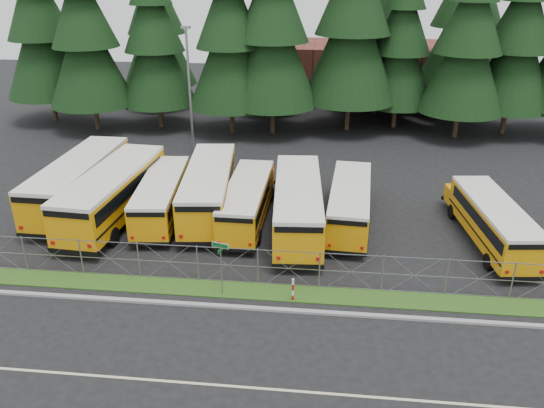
{
  "coord_description": "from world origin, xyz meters",
  "views": [
    {
      "loc": [
        2.01,
        -23.02,
        14.59
      ],
      "look_at": [
        -0.83,
        4.0,
        2.1
      ],
      "focal_mm": 35.0,
      "sensor_mm": 36.0,
      "label": 1
    }
  ],
  "objects": [
    {
      "name": "conifer_4",
      "position": [
        -2.93,
        24.45,
        9.09
      ],
      "size": [
        8.22,
        8.22,
        18.19
      ],
      "primitive_type": null,
      "color": "black",
      "rests_on": "ground"
    },
    {
      "name": "conifer_2",
      "position": [
        -13.78,
        25.24,
        7.87
      ],
      "size": [
        7.12,
        7.12,
        15.74
      ],
      "primitive_type": null,
      "color": "black",
      "rests_on": "ground"
    },
    {
      "name": "bus_3",
      "position": [
        -5.09,
        7.01,
        1.52
      ],
      "size": [
        3.92,
        11.83,
        3.04
      ],
      "primitive_type": null,
      "rotation": [
        0.0,
        0.0,
        0.1
      ],
      "color": "orange",
      "rests_on": "ground"
    },
    {
      "name": "road_lane_line",
      "position": [
        0.0,
        -8.0,
        0.01
      ],
      "size": [
        50.0,
        0.12,
        0.01
      ],
      "primitive_type": "cube",
      "color": "beige",
      "rests_on": "ground"
    },
    {
      "name": "conifer_5",
      "position": [
        3.97,
        26.16,
        9.62
      ],
      "size": [
        8.7,
        8.7,
        19.24
      ],
      "primitive_type": null,
      "color": "black",
      "rests_on": "ground"
    },
    {
      "name": "ground",
      "position": [
        0.0,
        0.0,
        0.0
      ],
      "size": [
        120.0,
        120.0,
        0.0
      ],
      "primitive_type": "plane",
      "color": "black",
      "rests_on": "ground"
    },
    {
      "name": "conifer_0",
      "position": [
        -24.99,
        26.29,
        8.71
      ],
      "size": [
        7.88,
        7.88,
        17.42
      ],
      "primitive_type": null,
      "color": "black",
      "rests_on": "ground"
    },
    {
      "name": "curb",
      "position": [
        0.0,
        -3.1,
        0.06
      ],
      "size": [
        50.0,
        0.25,
        0.12
      ],
      "primitive_type": "cube",
      "color": "gray",
      "rests_on": "ground"
    },
    {
      "name": "conifer_7",
      "position": [
        13.68,
        24.85,
        8.21
      ],
      "size": [
        7.42,
        7.42,
        16.42
      ],
      "primitive_type": null,
      "color": "black",
      "rests_on": "ground"
    },
    {
      "name": "street_sign",
      "position": [
        -2.59,
        -2.05,
        2.03
      ],
      "size": [
        0.82,
        0.54,
        2.81
      ],
      "color": "gray",
      "rests_on": "ground"
    },
    {
      "name": "conifer_1",
      "position": [
        -19.54,
        23.69,
        8.44
      ],
      "size": [
        7.63,
        7.63,
        16.88
      ],
      "primitive_type": null,
      "color": "black",
      "rests_on": "ground"
    },
    {
      "name": "conifer_13",
      "position": [
        15.08,
        32.55,
        9.72
      ],
      "size": [
        8.79,
        8.79,
        19.45
      ],
      "primitive_type": null,
      "color": "black",
      "rests_on": "ground"
    },
    {
      "name": "grass_verge",
      "position": [
        0.0,
        -1.7,
        0.03
      ],
      "size": [
        50.0,
        1.4,
        0.06
      ],
      "primitive_type": "cube",
      "color": "#1F4112",
      "rests_on": "ground"
    },
    {
      "name": "conifer_3",
      "position": [
        -6.69,
        24.24,
        8.48
      ],
      "size": [
        7.67,
        7.67,
        16.96
      ],
      "primitive_type": null,
      "color": "black",
      "rests_on": "ground"
    },
    {
      "name": "light_standard",
      "position": [
        -8.8,
        17.74,
        5.5
      ],
      "size": [
        0.7,
        0.35,
        10.14
      ],
      "color": "gray",
      "rests_on": "ground"
    },
    {
      "name": "bus_5",
      "position": [
        0.56,
        5.24,
        1.52
      ],
      "size": [
        3.49,
        11.71,
        3.03
      ],
      "primitive_type": null,
      "rotation": [
        0.0,
        0.0,
        0.07
      ],
      "color": "orange",
      "rests_on": "ground"
    },
    {
      "name": "brick_building",
      "position": [
        6.0,
        40.0,
        3.0
      ],
      "size": [
        22.0,
        10.0,
        6.0
      ],
      "primitive_type": "cube",
      "color": "brown",
      "rests_on": "ground"
    },
    {
      "name": "conifer_10",
      "position": [
        -15.93,
        32.87,
        8.56
      ],
      "size": [
        7.74,
        7.74,
        17.11
      ],
      "primitive_type": null,
      "color": "black",
      "rests_on": "ground"
    },
    {
      "name": "chainlink_fence",
      "position": [
        0.0,
        -1.0,
        1.0
      ],
      "size": [
        44.0,
        0.1,
        2.0
      ],
      "primitive_type": null,
      "color": "gray",
      "rests_on": "ground"
    },
    {
      "name": "bus_1",
      "position": [
        -10.6,
        5.63,
        1.6
      ],
      "size": [
        3.74,
        12.35,
        3.19
      ],
      "primitive_type": null,
      "rotation": [
        0.0,
        0.0,
        -0.07
      ],
      "color": "orange",
      "rests_on": "ground"
    },
    {
      "name": "conifer_8",
      "position": [
        18.26,
        26.41,
        8.2
      ],
      "size": [
        7.41,
        7.41,
        16.39
      ],
      "primitive_type": null,
      "color": "black",
      "rests_on": "ground"
    },
    {
      "name": "conifer_6",
      "position": [
        8.46,
        27.46,
        7.63
      ],
      "size": [
        6.9,
        6.9,
        15.26
      ],
      "primitive_type": null,
      "color": "black",
      "rests_on": "ground"
    },
    {
      "name": "striped_bollard",
      "position": [
        0.81,
        -2.23,
        0.6
      ],
      "size": [
        0.11,
        0.11,
        1.2
      ],
      "primitive_type": "cylinder",
      "color": "#B20C0C",
      "rests_on": "ground"
    },
    {
      "name": "bus_2",
      "position": [
        -7.83,
        6.09,
        1.3
      ],
      "size": [
        3.33,
        10.09,
        2.6
      ],
      "primitive_type": null,
      "rotation": [
        0.0,
        0.0,
        0.1
      ],
      "color": "orange",
      "rests_on": "ground"
    },
    {
      "name": "conifer_12",
      "position": [
        6.97,
        32.51,
        9.37
      ],
      "size": [
        8.48,
        8.48,
        18.75
      ],
      "primitive_type": null,
      "color": "black",
      "rests_on": "ground"
    },
    {
      "name": "conifer_11",
      "position": [
        -4.1,
        32.09,
        8.52
      ],
      "size": [
        7.71,
        7.71,
        17.05
      ],
      "primitive_type": null,
      "color": "black",
      "rests_on": "ground"
    },
    {
      "name": "bus_0",
      "position": [
        -13.46,
        7.15,
        1.59
      ],
      "size": [
        3.14,
        12.21,
        3.19
      ],
      "primitive_type": null,
      "rotation": [
        0.0,
        0.0,
        -0.02
      ],
      "color": "orange",
      "rests_on": "ground"
    },
    {
      "name": "bus_east",
      "position": [
        11.4,
        4.57,
        1.29
      ],
      "size": [
        3.38,
        10.03,
        2.58
      ],
      "primitive_type": null,
      "rotation": [
        0.0,
        0.0,
        0.11
      ],
      "color": "orange",
      "rests_on": "ground"
    },
    {
      "name": "bus_4",
      "position": [
        -2.5,
        5.93,
        1.3
      ],
      "size": [
        2.48,
        9.92,
        2.59
      ],
      "primitive_type": null,
      "rotation": [
        0.0,
        0.0,
        -0.02
      ],
      "color": "orange",
      "rests_on": "ground"
    },
    {
      "name": "bus_6",
      "position": [
        3.65,
        6.23,
        1.3
      ],
      "size": [
        3.05,
        10.1,
        2.61
      ],
      "primitive_type": null,
      "rotation": [
        0.0,
        0.0,
        -0.07
      ],
      "color": "orange",
      "rests_on": "ground"
    }
  ]
}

